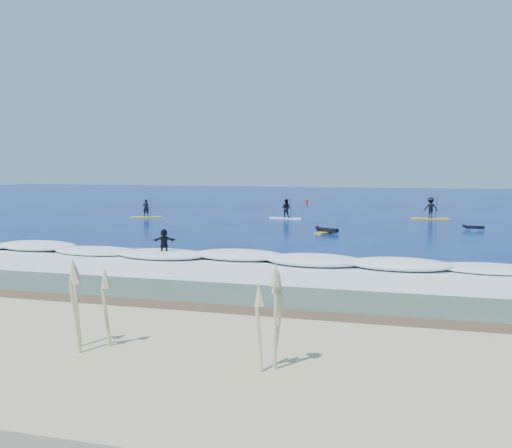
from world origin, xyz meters
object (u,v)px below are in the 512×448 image
(sup_paddler_center, at_px, (286,210))
(wave_surfer, at_px, (164,243))
(prone_paddler_near, at_px, (326,231))
(sup_paddler_right, at_px, (431,209))
(prone_paddler_far, at_px, (473,228))
(marker_buoy, at_px, (307,201))
(sup_paddler_left, at_px, (146,211))

(sup_paddler_center, distance_m, wave_surfer, 22.35)
(prone_paddler_near, bearing_deg, wave_surfer, 178.38)
(sup_paddler_right, height_order, wave_surfer, sup_paddler_right)
(prone_paddler_far, xyz_separation_m, marker_buoy, (-16.61, 23.51, 0.17))
(sup_paddler_center, bearing_deg, marker_buoy, 99.41)
(wave_surfer, bearing_deg, prone_paddler_far, 28.11)
(prone_paddler_near, height_order, prone_paddler_far, prone_paddler_near)
(prone_paddler_far, bearing_deg, sup_paddler_left, 86.09)
(sup_paddler_left, bearing_deg, sup_paddler_center, -16.71)
(sup_paddler_center, bearing_deg, sup_paddler_left, -165.16)
(sup_paddler_center, bearing_deg, sup_paddler_right, 18.62)
(wave_surfer, relative_size, marker_buoy, 2.86)
(sup_paddler_left, bearing_deg, prone_paddler_far, -31.94)
(prone_paddler_near, bearing_deg, sup_paddler_left, 92.52)
(sup_paddler_left, distance_m, sup_paddler_right, 25.24)
(sup_paddler_left, height_order, sup_paddler_right, sup_paddler_right)
(sup_paddler_right, distance_m, prone_paddler_far, 8.24)
(sup_paddler_right, distance_m, marker_buoy, 20.99)
(sup_paddler_center, height_order, prone_paddler_far, sup_paddler_center)
(marker_buoy, bearing_deg, prone_paddler_near, -77.07)
(wave_surfer, xyz_separation_m, marker_buoy, (0.00, 41.13, -0.49))
(sup_paddler_right, height_order, prone_paddler_near, sup_paddler_right)
(sup_paddler_right, height_order, marker_buoy, sup_paddler_right)
(prone_paddler_near, height_order, marker_buoy, marker_buoy)
(sup_paddler_center, xyz_separation_m, marker_buoy, (-1.53, 18.83, -0.45))
(marker_buoy, bearing_deg, sup_paddler_right, -48.84)
(sup_paddler_center, height_order, prone_paddler_near, sup_paddler_center)
(sup_paddler_center, distance_m, prone_paddler_far, 15.80)
(prone_paddler_far, bearing_deg, prone_paddler_near, 115.70)
(sup_paddler_left, bearing_deg, sup_paddler_right, -14.82)
(sup_paddler_center, bearing_deg, prone_paddler_near, -57.32)
(sup_paddler_left, distance_m, sup_paddler_center, 12.60)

